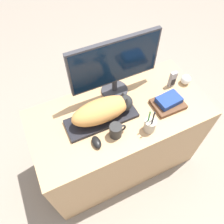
% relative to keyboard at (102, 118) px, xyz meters
% --- Properties ---
extents(ground_plane, '(12.00, 12.00, 0.00)m').
position_rel_keyboard_xyz_m(ground_plane, '(0.14, -0.31, -0.76)').
color(ground_plane, gray).
extents(desk, '(1.25, 0.61, 0.75)m').
position_rel_keyboard_xyz_m(desk, '(0.14, -0.00, -0.39)').
color(desk, tan).
rests_on(desk, ground_plane).
extents(keyboard, '(0.48, 0.18, 0.02)m').
position_rel_keyboard_xyz_m(keyboard, '(0.00, 0.00, 0.00)').
color(keyboard, black).
rests_on(keyboard, desk).
extents(cat, '(0.42, 0.17, 0.15)m').
position_rel_keyboard_xyz_m(cat, '(0.02, -0.00, 0.08)').
color(cat, '#D18C47').
rests_on(cat, keyboard).
extents(monitor, '(0.62, 0.19, 0.44)m').
position_rel_keyboard_xyz_m(monitor, '(0.19, 0.19, 0.24)').
color(monitor, '#333338').
rests_on(monitor, desk).
extents(computer_mouse, '(0.05, 0.09, 0.04)m').
position_rel_keyboard_xyz_m(computer_mouse, '(-0.10, -0.15, 0.01)').
color(computer_mouse, black).
rests_on(computer_mouse, desk).
extents(coffee_mug, '(0.11, 0.08, 0.10)m').
position_rel_keyboard_xyz_m(coffee_mug, '(0.04, -0.15, 0.04)').
color(coffee_mug, black).
rests_on(coffee_mug, desk).
extents(pen_cup, '(0.07, 0.07, 0.21)m').
position_rel_keyboard_xyz_m(pen_cup, '(0.24, -0.20, 0.04)').
color(pen_cup, '#B2A893').
rests_on(pen_cup, desk).
extents(baseball, '(0.08, 0.08, 0.08)m').
position_rel_keyboard_xyz_m(baseball, '(0.70, 0.04, 0.03)').
color(baseball, silver).
rests_on(baseball, desk).
extents(phone, '(0.05, 0.03, 0.13)m').
position_rel_keyboard_xyz_m(phone, '(0.59, 0.06, 0.05)').
color(phone, '#99999E').
rests_on(phone, desk).
extents(book_stack, '(0.22, 0.17, 0.07)m').
position_rel_keyboard_xyz_m(book_stack, '(0.47, -0.09, 0.02)').
color(book_stack, brown).
rests_on(book_stack, desk).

